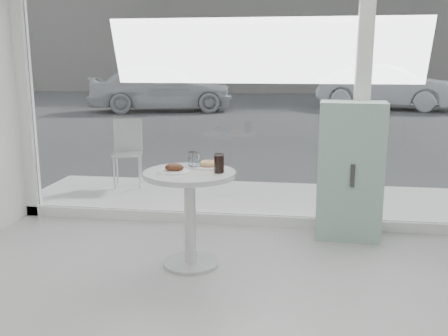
% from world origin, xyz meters
% --- Properties ---
extents(storefront, '(5.00, 0.14, 3.00)m').
position_xyz_m(storefront, '(0.07, 3.00, 1.71)').
color(storefront, white).
rests_on(storefront, ground).
extents(main_table, '(0.72, 0.72, 0.77)m').
position_xyz_m(main_table, '(-0.50, 1.90, 0.55)').
color(main_table, silver).
rests_on(main_table, ground).
extents(patio_deck, '(5.60, 1.60, 0.05)m').
position_xyz_m(patio_deck, '(0.00, 3.80, 0.03)').
color(patio_deck, white).
rests_on(patio_deck, ground).
extents(street, '(40.00, 24.00, 0.00)m').
position_xyz_m(street, '(0.00, 16.00, -0.00)').
color(street, '#393939').
rests_on(street, ground).
extents(far_building, '(40.00, 2.00, 8.00)m').
position_xyz_m(far_building, '(0.00, 25.00, 4.00)').
color(far_building, gray).
rests_on(far_building, ground).
extents(mint_cabinet, '(0.61, 0.43, 1.25)m').
position_xyz_m(mint_cabinet, '(0.81, 2.78, 0.63)').
color(mint_cabinet, '#82A693').
rests_on(mint_cabinet, ground).
extents(patio_chair, '(0.44, 0.44, 0.84)m').
position_xyz_m(patio_chair, '(-1.80, 4.20, 0.53)').
color(patio_chair, silver).
rests_on(patio_chair, patio_deck).
extents(car_white, '(4.93, 3.01, 1.57)m').
position_xyz_m(car_white, '(-4.09, 14.13, 0.78)').
color(car_white, silver).
rests_on(car_white, street).
extents(car_silver, '(4.83, 3.02, 1.50)m').
position_xyz_m(car_silver, '(3.32, 15.95, 0.75)').
color(car_silver, '#B5B8BD').
rests_on(car_silver, street).
extents(plate_fritter, '(0.24, 0.24, 0.07)m').
position_xyz_m(plate_fritter, '(-0.61, 1.86, 0.80)').
color(plate_fritter, white).
rests_on(plate_fritter, main_table).
extents(plate_donut, '(0.24, 0.24, 0.06)m').
position_xyz_m(plate_donut, '(-0.38, 2.07, 0.79)').
color(plate_donut, white).
rests_on(plate_donut, main_table).
extents(water_tumbler_a, '(0.07, 0.07, 0.11)m').
position_xyz_m(water_tumbler_a, '(-0.52, 2.12, 0.82)').
color(water_tumbler_a, white).
rests_on(water_tumbler_a, main_table).
extents(water_tumbler_b, '(0.07, 0.07, 0.12)m').
position_xyz_m(water_tumbler_b, '(-0.47, 2.06, 0.82)').
color(water_tumbler_b, white).
rests_on(water_tumbler_b, main_table).
extents(cola_glass, '(0.08, 0.08, 0.15)m').
position_xyz_m(cola_glass, '(-0.27, 1.89, 0.84)').
color(cola_glass, white).
rests_on(cola_glass, main_table).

